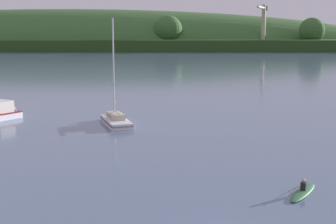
% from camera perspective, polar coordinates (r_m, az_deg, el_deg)
% --- Properties ---
extents(far_shoreline_hill, '(512.61, 160.41, 45.94)m').
position_cam_1_polar(far_shoreline_hill, '(296.49, -10.98, 7.43)').
color(far_shoreline_hill, '#27431B').
rests_on(far_shoreline_hill, ground).
extents(dockside_crane, '(10.33, 16.15, 23.52)m').
position_cam_1_polar(dockside_crane, '(260.68, 11.12, 9.72)').
color(dockside_crane, '#4C4C51').
rests_on(dockside_crane, ground).
extents(sailboat_near_mooring, '(3.54, 7.40, 11.56)m').
position_cam_1_polar(sailboat_near_mooring, '(50.22, -6.33, -1.04)').
color(sailboat_near_mooring, white).
rests_on(sailboat_near_mooring, ground).
extents(canoe_with_paddler, '(3.00, 3.56, 1.02)m').
position_cam_1_polar(canoe_with_paddler, '(29.43, 15.57, -9.05)').
color(canoe_with_paddler, '#33663D').
rests_on(canoe_with_paddler, ground).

